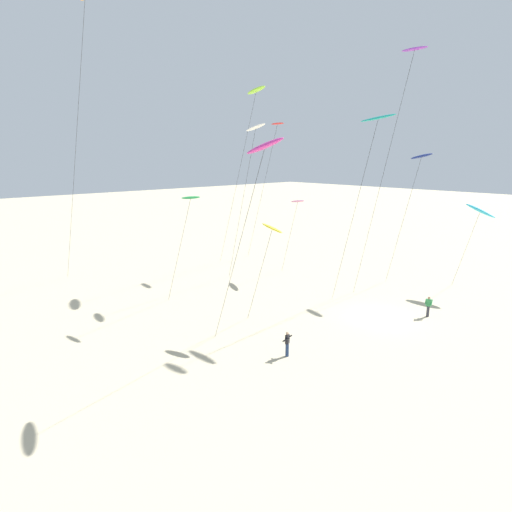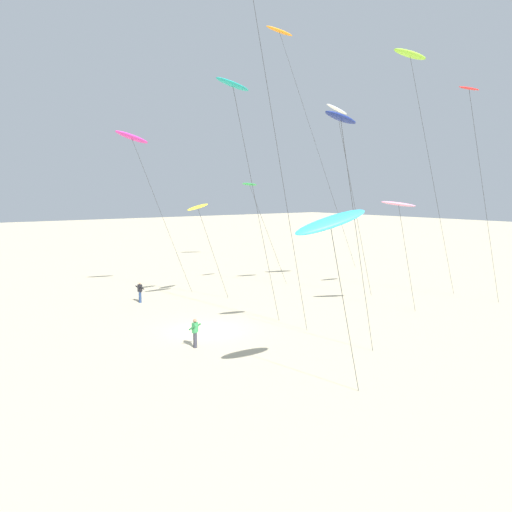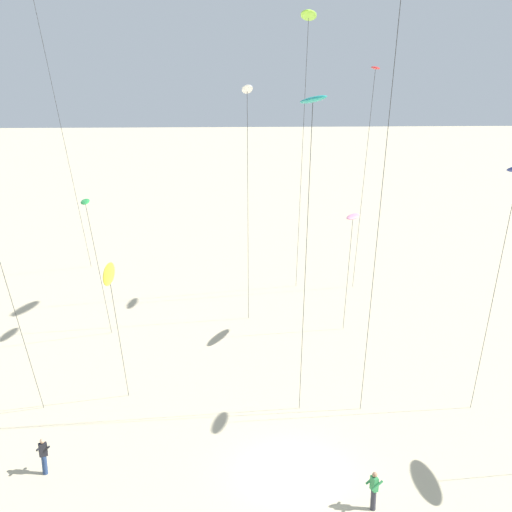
{
  "view_description": "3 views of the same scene",
  "coord_description": "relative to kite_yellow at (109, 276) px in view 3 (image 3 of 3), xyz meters",
  "views": [
    {
      "loc": [
        -29.15,
        -16.95,
        12.52
      ],
      "look_at": [
        -4.55,
        9.66,
        4.07
      ],
      "focal_mm": 30.21,
      "sensor_mm": 36.0,
      "label": 1
    },
    {
      "loc": [
        28.92,
        -17.7,
        8.92
      ],
      "look_at": [
        -3.58,
        6.69,
        3.94
      ],
      "focal_mm": 38.13,
      "sensor_mm": 36.0,
      "label": 2
    },
    {
      "loc": [
        -2.51,
        -24.83,
        17.24
      ],
      "look_at": [
        -1.19,
        9.84,
        6.6
      ],
      "focal_mm": 47.98,
      "sensor_mm": 36.0,
      "label": 3
    }
  ],
  "objects": [
    {
      "name": "ground_plane",
      "position": [
        7.97,
        -4.32,
        -7.46
      ],
      "size": [
        260.0,
        260.0,
        0.0
      ],
      "primitive_type": "plane",
      "color": "beige"
    },
    {
      "name": "kite_yellow",
      "position": [
        0.0,
        0.0,
        0.0
      ],
      "size": [
        0.63,
        3.76,
        7.93
      ],
      "color": "yellow",
      "rests_on": "ground"
    },
    {
      "name": "kite_teal",
      "position": [
        8.65,
        -2.55,
        7.67
      ],
      "size": [
        1.17,
        5.12,
        15.66
      ],
      "color": "teal",
      "rests_on": "ground"
    },
    {
      "name": "kite_red",
      "position": [
        14.39,
        13.83,
        8.13
      ],
      "size": [
        0.73,
        6.32,
        16.15
      ],
      "color": "red",
      "rests_on": "ground"
    },
    {
      "name": "kite_lime",
      "position": [
        10.1,
        12.58,
        11.4
      ],
      "size": [
        1.46,
        8.32,
        19.39
      ],
      "color": "#8CD833",
      "rests_on": "ground"
    },
    {
      "name": "kite_pink",
      "position": [
        12.48,
        8.76,
        0.41
      ],
      "size": [
        1.49,
        3.63,
        8.22
      ],
      "color": "pink",
      "rests_on": "ground"
    },
    {
      "name": "kite_white",
      "position": [
        6.43,
        8.71,
        7.33
      ],
      "size": [
        0.75,
        5.54,
        15.48
      ],
      "color": "white",
      "rests_on": "ground"
    },
    {
      "name": "kite_green",
      "position": [
        -2.25,
        6.73,
        1.74
      ],
      "size": [
        0.94,
        5.24,
        9.59
      ],
      "color": "green",
      "rests_on": "ground"
    },
    {
      "name": "kite_flyer_nearest",
      "position": [
        -2.48,
        -3.96,
        -6.57
      ],
      "size": [
        0.69,
        0.67,
        1.67
      ],
      "color": "navy",
      "rests_on": "ground"
    },
    {
      "name": "kite_flyer_middle",
      "position": [
        10.87,
        -6.79,
        -6.57
      ],
      "size": [
        0.65,
        0.66,
        1.67
      ],
      "color": "#33333D",
      "rests_on": "ground"
    }
  ]
}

